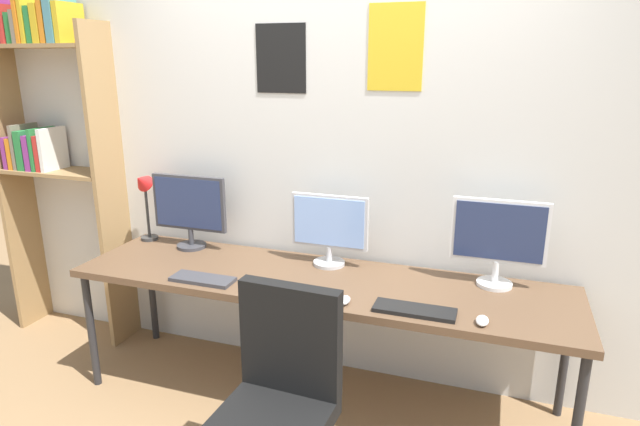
# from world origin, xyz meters

# --- Properties ---
(wall_back) EXTENTS (5.08, 0.11, 2.60)m
(wall_back) POSITION_xyz_m (0.00, 1.02, 1.30)
(wall_back) COLOR silver
(wall_back) RESTS_ON ground_plane
(desk) EXTENTS (2.68, 0.68, 0.74)m
(desk) POSITION_xyz_m (0.00, 0.60, 0.69)
(desk) COLOR brown
(desk) RESTS_ON ground_plane
(bookshelf) EXTENTS (0.83, 0.28, 2.25)m
(bookshelf) POSITION_xyz_m (-1.94, 0.83, 1.46)
(bookshelf) COLOR #9E7A4C
(bookshelf) RESTS_ON ground_plane
(monitor_left) EXTENTS (0.48, 0.18, 0.45)m
(monitor_left) POSITION_xyz_m (-0.90, 0.81, 0.99)
(monitor_left) COLOR #38383D
(monitor_left) RESTS_ON desk
(monitor_center) EXTENTS (0.44, 0.18, 0.41)m
(monitor_center) POSITION_xyz_m (0.00, 0.81, 0.96)
(monitor_center) COLOR silver
(monitor_center) RESTS_ON desk
(monitor_right) EXTENTS (0.47, 0.18, 0.46)m
(monitor_right) POSITION_xyz_m (0.90, 0.81, 1.00)
(monitor_right) COLOR silver
(monitor_right) RESTS_ON desk
(desk_lamp) EXTENTS (0.11, 0.15, 0.47)m
(desk_lamp) POSITION_xyz_m (-1.24, 0.83, 1.06)
(desk_lamp) COLOR #333333
(desk_lamp) RESTS_ON desk
(keyboard_left) EXTENTS (0.34, 0.13, 0.02)m
(keyboard_left) POSITION_xyz_m (-0.56, 0.37, 0.75)
(keyboard_left) COLOR #38383D
(keyboard_left) RESTS_ON desk
(keyboard_right) EXTENTS (0.38, 0.13, 0.02)m
(keyboard_right) POSITION_xyz_m (0.56, 0.37, 0.75)
(keyboard_right) COLOR black
(keyboard_right) RESTS_ON desk
(mouse_left_side) EXTENTS (0.06, 0.10, 0.03)m
(mouse_left_side) POSITION_xyz_m (0.86, 0.35, 0.76)
(mouse_left_side) COLOR silver
(mouse_left_side) RESTS_ON desk
(mouse_right_side) EXTENTS (0.06, 0.10, 0.03)m
(mouse_right_side) POSITION_xyz_m (0.22, 0.35, 0.76)
(mouse_right_side) COLOR silver
(mouse_right_side) RESTS_ON desk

